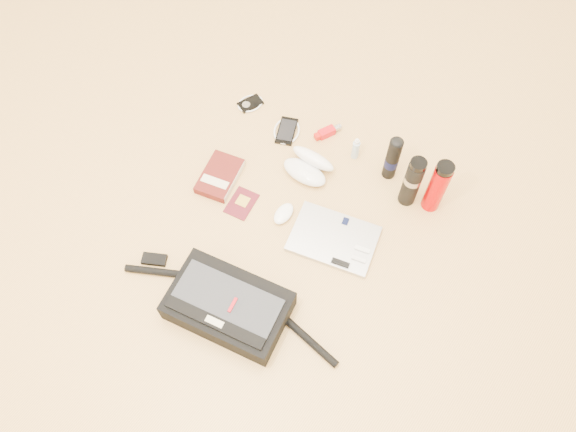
# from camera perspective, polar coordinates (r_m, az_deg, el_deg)

# --- Properties ---
(ground) EXTENTS (4.00, 4.00, 0.00)m
(ground) POSITION_cam_1_polar(r_m,az_deg,el_deg) (2.00, -1.28, -2.21)
(ground) COLOR tan
(ground) RESTS_ON ground
(messenger_bag) EXTENTS (0.78, 0.31, 0.11)m
(messenger_bag) POSITION_cam_1_polar(r_m,az_deg,el_deg) (1.86, -6.15, -9.03)
(messenger_bag) COLOR black
(messenger_bag) RESTS_ON ground
(laptop) EXTENTS (0.34, 0.28, 0.03)m
(laptop) POSITION_cam_1_polar(r_m,az_deg,el_deg) (2.00, 4.68, -2.35)
(laptop) COLOR #A6A6A8
(laptop) RESTS_ON ground
(book) EXTENTS (0.17, 0.22, 0.04)m
(book) POSITION_cam_1_polar(r_m,az_deg,el_deg) (2.13, -6.92, 4.02)
(book) COLOR #4C120F
(book) RESTS_ON ground
(passport) EXTENTS (0.11, 0.14, 0.01)m
(passport) POSITION_cam_1_polar(r_m,az_deg,el_deg) (2.07, -4.74, 1.31)
(passport) COLOR #4E1018
(passport) RESTS_ON ground
(mouse) EXTENTS (0.06, 0.10, 0.03)m
(mouse) POSITION_cam_1_polar(r_m,az_deg,el_deg) (2.03, -0.45, 0.24)
(mouse) COLOR white
(mouse) RESTS_ON ground
(sunglasses_case) EXTENTS (0.19, 0.16, 0.10)m
(sunglasses_case) POSITION_cam_1_polar(r_m,az_deg,el_deg) (2.12, 2.12, 5.15)
(sunglasses_case) COLOR silver
(sunglasses_case) RESTS_ON ground
(ipod) EXTENTS (0.11, 0.11, 0.01)m
(ipod) POSITION_cam_1_polar(r_m,az_deg,el_deg) (2.34, -3.86, 11.34)
(ipod) COLOR black
(ipod) RESTS_ON ground
(phone) EXTENTS (0.14, 0.15, 0.01)m
(phone) POSITION_cam_1_polar(r_m,az_deg,el_deg) (2.25, -0.14, 8.65)
(phone) COLOR black
(phone) RESTS_ON ground
(inhaler) EXTENTS (0.07, 0.12, 0.03)m
(inhaler) POSITION_cam_1_polar(r_m,az_deg,el_deg) (2.24, 4.06, 8.53)
(inhaler) COLOR red
(inhaler) RESTS_ON ground
(spray_bottle) EXTENTS (0.03, 0.03, 0.11)m
(spray_bottle) POSITION_cam_1_polar(r_m,az_deg,el_deg) (2.16, 6.89, 6.77)
(spray_bottle) COLOR #9CB9D0
(spray_bottle) RESTS_ON ground
(aerosol_can) EXTENTS (0.06, 0.06, 0.22)m
(aerosol_can) POSITION_cam_1_polar(r_m,az_deg,el_deg) (2.08, 10.58, 5.82)
(aerosol_can) COLOR black
(aerosol_can) RESTS_ON ground
(thermos_black) EXTENTS (0.07, 0.07, 0.24)m
(thermos_black) POSITION_cam_1_polar(r_m,az_deg,el_deg) (2.02, 12.50, 3.44)
(thermos_black) COLOR black
(thermos_black) RESTS_ON ground
(thermos_red) EXTENTS (0.08, 0.08, 0.25)m
(thermos_red) POSITION_cam_1_polar(r_m,az_deg,el_deg) (2.03, 14.93, 2.90)
(thermos_red) COLOR #B00001
(thermos_red) RESTS_ON ground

